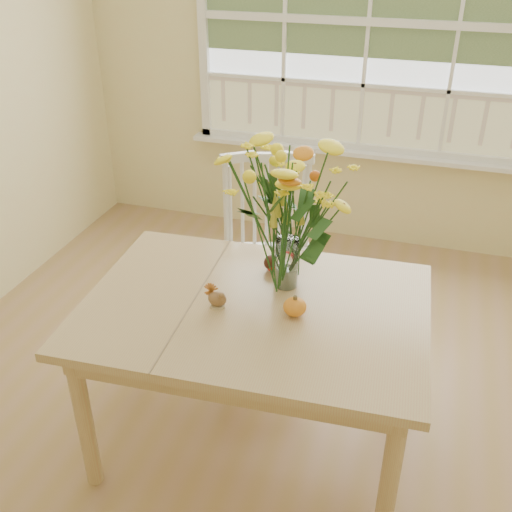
% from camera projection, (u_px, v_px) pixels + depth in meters
% --- Properties ---
extents(floor, '(4.00, 4.50, 0.01)m').
position_uv_depth(floor, '(269.00, 457.00, 2.73)').
color(floor, '#AA8752').
rests_on(floor, ground).
extents(wall_back, '(4.00, 0.02, 2.70)m').
position_uv_depth(wall_back, '(367.00, 53.00, 3.92)').
color(wall_back, beige).
rests_on(wall_back, floor).
extents(window, '(2.42, 0.12, 1.74)m').
position_uv_depth(window, '(369.00, 25.00, 3.79)').
color(window, silver).
rests_on(window, wall_back).
extents(dining_table, '(1.46, 1.08, 0.75)m').
position_uv_depth(dining_table, '(255.00, 323.00, 2.50)').
color(dining_table, tan).
rests_on(dining_table, floor).
extents(windsor_chair, '(0.60, 0.59, 1.05)m').
position_uv_depth(windsor_chair, '(267.00, 245.00, 3.24)').
color(windsor_chair, white).
rests_on(windsor_chair, floor).
extents(flower_vase, '(0.46, 0.46, 0.55)m').
position_uv_depth(flower_vase, '(288.00, 216.00, 2.42)').
color(flower_vase, white).
rests_on(flower_vase, dining_table).
extents(pumpkin, '(0.09, 0.09, 0.07)m').
position_uv_depth(pumpkin, '(295.00, 308.00, 2.37)').
color(pumpkin, orange).
rests_on(pumpkin, dining_table).
extents(turkey_figurine, '(0.08, 0.06, 0.10)m').
position_uv_depth(turkey_figurine, '(217.00, 299.00, 2.42)').
color(turkey_figurine, '#CCB78C').
rests_on(turkey_figurine, dining_table).
extents(dark_gourd, '(0.13, 0.08, 0.07)m').
position_uv_depth(dark_gourd, '(272.00, 263.00, 2.68)').
color(dark_gourd, '#38160F').
rests_on(dark_gourd, dining_table).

